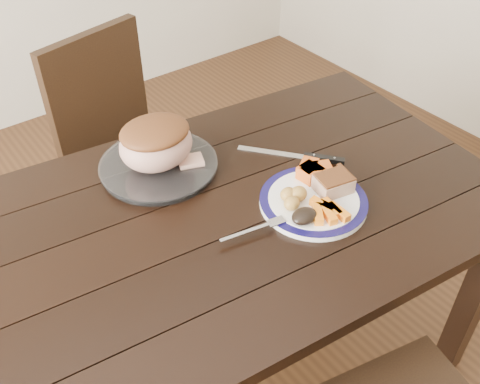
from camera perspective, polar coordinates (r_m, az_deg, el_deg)
ground at (r=1.98m, az=-2.31°, el=-18.63°), size 4.00×4.00×0.00m
dining_table at (r=1.46m, az=-2.99°, el=-5.13°), size 1.70×1.09×0.75m
chair_far at (r=2.09m, az=-12.21°, el=5.12°), size 0.51×0.52×0.93m
dinner_plate at (r=1.43m, az=7.82°, el=-1.05°), size 0.29×0.29×0.02m
plate_rim at (r=1.42m, az=7.85°, el=-0.79°), size 0.29×0.29×0.02m
serving_platter at (r=1.55m, az=-8.65°, el=2.70°), size 0.33×0.33×0.02m
pork_slice at (r=1.44m, az=9.90°, el=0.85°), size 0.11×0.09×0.04m
roasted_potatoes at (r=1.39m, az=5.70°, el=-0.50°), size 0.08×0.07×0.04m
carrot_batons at (r=1.38m, az=9.33°, el=-1.98°), size 0.09×0.11×0.02m
pumpkin_wedges at (r=1.48m, az=7.73°, el=2.23°), size 0.10×0.10×0.04m
dark_mushroom at (r=1.34m, az=6.87°, el=-2.56°), size 0.07×0.05×0.03m
fork at (r=1.33m, az=1.89°, el=-3.90°), size 0.18×0.05×0.00m
roast_joint at (r=1.51m, az=-8.94°, el=5.02°), size 0.21×0.18×0.14m
cut_slice at (r=1.53m, az=-5.26°, el=3.27°), size 0.09×0.08×0.02m
carving_knife at (r=1.59m, az=7.54°, el=3.73°), size 0.21×0.26×0.01m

